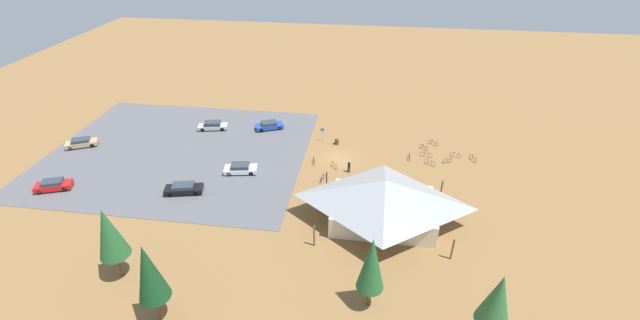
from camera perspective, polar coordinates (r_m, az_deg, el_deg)
The scene contains 27 objects.
ground at distance 60.46m, azimuth 2.59°, elevation 0.04°, with size 160.00×160.00×0.00m, color olive.
parking_lot_asphalt at distance 65.90m, azimuth -18.65°, elevation 1.13°, with size 37.55×31.17×0.05m, color #56565B.
bike_pavilion at distance 47.91m, azimuth 8.70°, elevation -5.17°, with size 14.82×11.11×5.57m.
trash_bin at distance 64.20m, azimuth 2.30°, elevation 2.51°, with size 0.60×0.60×0.90m, color brown.
lot_sign at distance 64.75m, azimuth 0.33°, elevation 3.77°, with size 0.56×0.08×2.20m.
pine_far_west at distance 37.23m, azimuth 7.04°, elevation -13.86°, with size 2.48×2.48×7.95m.
pine_far_east at distance 36.92m, azimuth 23.05°, elevation -17.09°, with size 2.69×2.69×7.76m.
pine_west at distance 38.31m, azimuth -22.32°, elevation -14.02°, with size 2.69×2.69×8.52m.
pine_midwest at distance 43.95m, azimuth -26.86°, elevation -8.87°, with size 2.85×2.85×8.20m.
bicycle_yellow_lone_west at distance 63.90m, azimuth 17.98°, elevation 0.62°, with size 1.59×0.64×0.84m.
bicycle_green_back_row at distance 62.18m, azimuth 16.96°, elevation -0.10°, with size 1.45×0.80×0.79m.
bicycle_teal_yard_front at distance 61.69m, azimuth 12.08°, elevation 0.42°, with size 0.48×1.83×0.89m.
bicycle_white_yard_center at distance 61.01m, azimuth 14.76°, elevation -0.37°, with size 1.38×0.97×0.82m.
bicycle_red_near_porch at distance 64.76m, azimuth 13.98°, elevation 1.70°, with size 1.18×1.18×0.78m.
bicycle_black_yard_left at distance 59.38m, azimuth -0.85°, elevation -0.12°, with size 0.56×1.80×0.87m.
bicycle_silver_yard_right at distance 62.82m, azimuth 14.25°, elevation 0.72°, with size 1.78×0.56×0.88m.
bicycle_orange_trailside at distance 63.88m, azimuth 20.15°, elevation 0.22°, with size 0.80×1.58×0.91m.
bicycle_blue_front_row at distance 55.63m, azimuth 0.32°, elevation -2.53°, with size 0.50×1.72×0.89m.
bicycle_purple_lone_east at distance 66.32m, azimuth 15.18°, elevation 2.27°, with size 1.43×0.99×0.84m.
bicycle_yellow_edge_south at distance 58.41m, azimuth 1.94°, elevation -0.75°, with size 1.04×1.49×0.85m.
car_black_back_corner at distance 55.92m, azimuth -18.09°, elevation -3.71°, with size 5.00×2.79×1.29m.
car_silver_front_row at distance 70.62m, azimuth -14.41°, elevation 4.58°, with size 4.90×2.61×1.36m.
car_white_second_row at distance 58.10m, azimuth -10.79°, elevation -1.14°, with size 4.65×2.62×1.34m.
car_tan_mid_lot at distance 72.94m, azimuth -29.77°, elevation 2.06°, with size 4.75×3.43×1.31m.
car_blue_far_end at distance 69.02m, azimuth -6.93°, elevation 4.72°, with size 4.75×3.45×1.31m.
car_red_by_curb at distance 63.76m, azimuth -32.62°, elevation -2.89°, with size 4.66×3.15×1.38m.
visitor_crossing_yard at distance 57.29m, azimuth 3.98°, elevation -0.87°, with size 0.39×0.40×1.75m.
Camera 1 is at (-4.44, 51.47, 31.42)m, focal length 23.46 mm.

